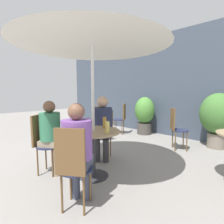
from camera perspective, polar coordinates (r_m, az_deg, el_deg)
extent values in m
plane|color=gray|center=(2.87, -10.12, -20.21)|extent=(20.00, 20.00, 0.00)
cube|color=#3D4756|center=(5.30, 21.29, 8.37)|extent=(10.00, 0.06, 3.00)
cylinder|color=#2D2D33|center=(2.87, -5.96, -19.98)|extent=(0.45, 0.45, 0.01)
cylinder|color=#2D2D33|center=(2.73, -6.05, -13.47)|extent=(0.06, 0.06, 0.68)
cylinder|color=#997F5B|center=(2.64, -6.14, -6.33)|extent=(0.81, 0.81, 0.02)
cylinder|color=#232847|center=(3.39, -2.87, -7.91)|extent=(0.37, 0.37, 0.02)
cylinder|color=brown|center=(3.54, -0.50, -11.06)|extent=(0.02, 0.02, 0.43)
cylinder|color=brown|center=(3.59, -4.38, -10.85)|extent=(0.02, 0.02, 0.43)
cylinder|color=brown|center=(3.32, -1.19, -12.31)|extent=(0.02, 0.02, 0.43)
cylinder|color=brown|center=(3.37, -5.34, -12.05)|extent=(0.02, 0.02, 0.43)
cube|color=brown|center=(3.50, -2.34, -3.24)|extent=(0.27, 0.21, 0.48)
cylinder|color=#232847|center=(2.97, -20.05, -10.37)|extent=(0.37, 0.37, 0.02)
cylinder|color=brown|center=(3.20, -20.77, -13.46)|extent=(0.02, 0.02, 0.43)
cylinder|color=brown|center=(3.01, -23.12, -14.88)|extent=(0.02, 0.02, 0.43)
cylinder|color=brown|center=(3.09, -16.75, -14.02)|extent=(0.02, 0.02, 0.43)
cylinder|color=brown|center=(2.89, -18.89, -15.57)|extent=(0.02, 0.02, 0.43)
cube|color=brown|center=(2.99, -23.06, -5.41)|extent=(0.21, 0.27, 0.48)
cylinder|color=#232847|center=(2.06, -11.57, -17.82)|extent=(0.37, 0.37, 0.02)
cylinder|color=brown|center=(2.10, -16.06, -24.31)|extent=(0.02, 0.02, 0.43)
cylinder|color=brown|center=(2.03, -9.17, -25.44)|extent=(0.02, 0.02, 0.43)
cylinder|color=brown|center=(2.30, -13.34, -21.43)|extent=(0.02, 0.02, 0.43)
cylinder|color=brown|center=(2.22, -7.09, -22.27)|extent=(0.02, 0.02, 0.43)
cube|color=brown|center=(1.82, -13.63, -12.65)|extent=(0.27, 0.21, 0.48)
cylinder|color=#232847|center=(5.41, 2.28, -2.46)|extent=(0.37, 0.37, 0.02)
cylinder|color=brown|center=(5.31, 3.25, -5.13)|extent=(0.02, 0.02, 0.43)
cylinder|color=brown|center=(5.54, 3.78, -4.64)|extent=(0.02, 0.02, 0.43)
cylinder|color=brown|center=(5.37, 0.71, -5.00)|extent=(0.02, 0.02, 0.43)
cylinder|color=brown|center=(5.60, 1.35, -4.52)|extent=(0.02, 0.02, 0.43)
cube|color=brown|center=(5.35, 4.04, 0.13)|extent=(0.18, 0.29, 0.48)
cylinder|color=#232847|center=(4.19, 21.27, -5.55)|extent=(0.37, 0.37, 0.02)
cylinder|color=brown|center=(4.32, 19.16, -8.19)|extent=(0.02, 0.02, 0.43)
cylinder|color=brown|center=(4.10, 19.96, -9.03)|extent=(0.02, 0.02, 0.43)
cylinder|color=brown|center=(4.39, 22.26, -8.10)|extent=(0.02, 0.02, 0.43)
cylinder|color=brown|center=(4.16, 23.22, -8.92)|extent=(0.02, 0.02, 0.43)
cube|color=brown|center=(4.10, 19.17, -2.15)|extent=(0.22, 0.26, 0.48)
cylinder|color=#232847|center=(4.63, -4.29, -4.00)|extent=(0.37, 0.37, 0.02)
cylinder|color=brown|center=(4.56, -5.77, -7.10)|extent=(0.02, 0.02, 0.43)
cylinder|color=brown|center=(4.56, -2.71, -7.06)|extent=(0.02, 0.02, 0.43)
cylinder|color=brown|center=(4.80, -5.75, -6.42)|extent=(0.02, 0.02, 0.43)
cylinder|color=brown|center=(4.80, -2.84, -6.39)|extent=(0.02, 0.02, 0.43)
cube|color=brown|center=(4.43, -4.28, -1.20)|extent=(0.23, 0.26, 0.48)
cylinder|color=#2D2D33|center=(3.31, -4.80, -12.38)|extent=(0.10, 0.10, 0.43)
cylinder|color=#2D2D33|center=(3.28, -2.11, -12.55)|extent=(0.10, 0.10, 0.43)
cube|color=#2D2D33|center=(3.34, -3.02, -7.05)|extent=(0.43, 0.44, 0.10)
cylinder|color=#232847|center=(3.28, -3.05, -2.39)|extent=(0.34, 0.34, 0.45)
sphere|color=tan|center=(3.25, -3.08, 3.32)|extent=(0.21, 0.21, 0.21)
cylinder|color=gray|center=(2.92, -17.76, -15.35)|extent=(0.09, 0.09, 0.43)
cylinder|color=gray|center=(3.03, -16.54, -14.44)|extent=(0.09, 0.09, 0.43)
cube|color=gray|center=(2.94, -19.40, -9.39)|extent=(0.40, 0.39, 0.09)
cylinder|color=#337551|center=(2.88, -19.60, -4.41)|extent=(0.31, 0.31, 0.43)
sphere|color=brown|center=(2.84, -19.83, 1.64)|extent=(0.18, 0.18, 0.18)
cylinder|color=#42475B|center=(2.27, -7.95, -21.64)|extent=(0.10, 0.10, 0.43)
cylinder|color=#42475B|center=(2.32, -11.78, -21.14)|extent=(0.10, 0.10, 0.43)
cube|color=#42475B|center=(2.07, -11.21, -15.86)|extent=(0.42, 0.42, 0.10)
cylinder|color=#7A4C9E|center=(1.98, -11.38, -8.73)|extent=(0.34, 0.34, 0.43)
sphere|color=brown|center=(1.92, -11.58, 0.13)|extent=(0.18, 0.18, 0.18)
cylinder|color=#DBC65B|center=(2.48, -1.57, -4.94)|extent=(0.07, 0.07, 0.16)
cylinder|color=#B28433|center=(2.79, -2.43, -3.47)|extent=(0.06, 0.06, 0.18)
cylinder|color=#DBC65B|center=(2.70, -11.17, -3.87)|extent=(0.06, 0.06, 0.19)
cylinder|color=#B28433|center=(2.41, -9.25, -5.02)|extent=(0.06, 0.06, 0.19)
cylinder|color=#47423D|center=(5.51, 10.48, -5.30)|extent=(0.43, 0.43, 0.34)
ellipsoid|color=#4C8938|center=(5.43, 10.61, 0.60)|extent=(0.60, 0.60, 0.80)
cylinder|color=slate|center=(4.76, 30.82, -8.02)|extent=(0.37, 0.37, 0.34)
ellipsoid|color=#427533|center=(4.65, 31.27, -0.41)|extent=(0.77, 0.77, 0.93)
cylinder|color=silver|center=(2.58, -6.25, 2.45)|extent=(0.04, 0.04, 2.21)
cone|color=silver|center=(2.69, -6.53, 23.44)|extent=(2.20, 2.20, 0.28)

